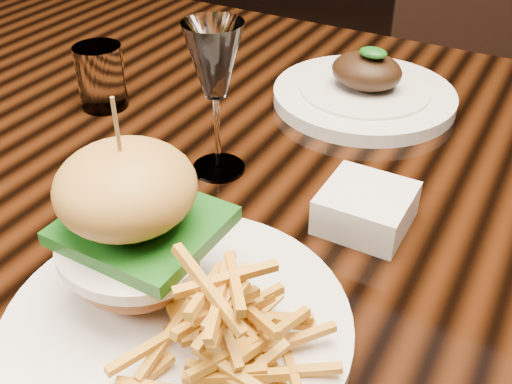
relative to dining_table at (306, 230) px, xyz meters
The scene contains 7 objects.
dining_table is the anchor object (origin of this frame).
burger_plate 0.28m from the dining_table, 89.76° to the right, with size 0.28×0.28×0.19m.
ramekin 0.14m from the dining_table, 31.39° to the right, with size 0.08×0.08×0.04m, color silver.
wine_glass 0.22m from the dining_table, 158.73° to the right, with size 0.06×0.06×0.17m.
water_tumbler 0.33m from the dining_table, behind, with size 0.06×0.06×0.08m, color white.
far_dish 0.22m from the dining_table, 93.54° to the left, with size 0.24×0.24×0.08m.
chair_far 0.90m from the dining_table, 85.88° to the left, with size 0.59×0.60×0.95m.
Camera 1 is at (0.21, -0.51, 1.12)m, focal length 42.00 mm.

